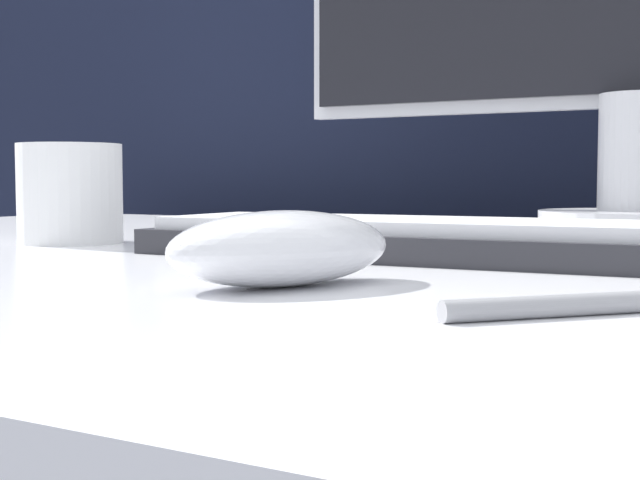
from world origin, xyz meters
The scene contains 5 objects.
partition_panel centered at (0.00, 0.54, 0.63)m, with size 5.00×0.03×1.26m.
computer_mouse_near centered at (-0.01, -0.19, 0.76)m, with size 0.10×0.13×0.03m.
keyboard centered at (0.00, -0.02, 0.76)m, with size 0.39×0.13×0.02m.
mug centered at (-0.30, -0.04, 0.78)m, with size 0.08×0.08×0.08m.
pen centered at (0.14, -0.19, 0.75)m, with size 0.11×0.12×0.01m.
Camera 1 is at (0.21, -0.53, 0.80)m, focal length 50.00 mm.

